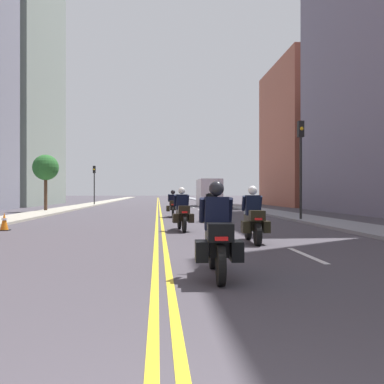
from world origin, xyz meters
The scene contains 18 objects.
ground_plane centered at (0.00, 48.00, 0.00)m, with size 264.00×264.00×0.00m, color #413D44.
sidewalk_left centered at (-7.76, 48.00, 0.06)m, with size 2.27×144.00×0.12m, color #A29B8C.
sidewalk_right centered at (7.76, 48.00, 0.06)m, with size 2.27×144.00×0.12m, color gray.
centreline_yellow_inner centered at (-0.12, 48.00, 0.00)m, with size 0.12×132.00×0.01m, color yellow.
centreline_yellow_outer centered at (0.12, 48.00, 0.00)m, with size 0.12×132.00×0.01m, color yellow.
lane_dashes_white centered at (3.32, 29.00, 0.00)m, with size 0.14×56.40×0.01m.
building_left_2 centered at (-17.28, 47.24, 15.99)m, with size 9.79×16.66×31.99m.
building_right_2 centered at (15.98, 42.32, 7.61)m, with size 7.18×13.32×15.21m.
motorcycle_0 centered at (0.92, 5.70, 0.66)m, with size 0.78×2.09×1.63m.
motorcycle_1 centered at (2.64, 10.39, 0.65)m, with size 0.78×2.10×1.63m.
motorcycle_2 centered at (0.83, 14.21, 0.67)m, with size 0.78×2.23×1.64m.
motorcycle_3 centered at (2.58, 18.99, 0.66)m, with size 0.77×2.23×1.67m.
motorcycle_4 centered at (0.80, 22.85, 0.64)m, with size 0.77×2.14×1.59m.
traffic_cone_1 centered at (-5.84, 14.89, 0.34)m, with size 0.37×0.37×0.68m.
traffic_light_near centered at (7.03, 18.87, 3.43)m, with size 0.28×0.38×5.00m.
traffic_light_far centered at (-7.03, 44.91, 3.03)m, with size 0.28×0.38×4.36m.
street_tree_1 centered at (-8.36, 30.19, 3.25)m, with size 1.90×1.90×4.24m.
parked_truck centered at (5.23, 42.05, 1.27)m, with size 2.20×6.50×2.80m.
Camera 1 is at (-0.07, -1.22, 1.44)m, focal length 38.74 mm.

